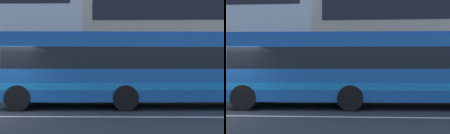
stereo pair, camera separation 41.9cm
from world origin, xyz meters
TOP-DOWN VIEW (x-y plane):
  - apartment_block_right at (11.73, 15.44)m, footprint 19.77×10.81m
  - transit_bus at (5.47, 2.39)m, footprint 11.82×2.91m

SIDE VIEW (x-z plane):
  - transit_bus at x=5.47m, z-range 0.16..3.25m
  - apartment_block_right at x=11.73m, z-range 0.00..11.20m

